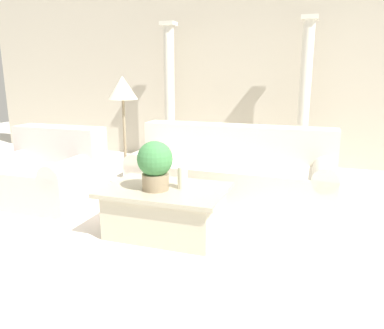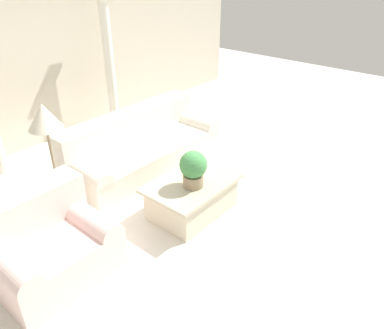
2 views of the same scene
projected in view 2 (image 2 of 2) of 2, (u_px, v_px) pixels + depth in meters
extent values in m
plane|color=silver|center=(170.00, 203.00, 5.00)|extent=(16.00, 16.00, 0.00)
cube|color=beige|center=(30.00, 49.00, 5.88)|extent=(10.00, 0.06, 3.20)
cube|color=beige|center=(145.00, 157.00, 5.65)|extent=(2.45, 0.97, 0.44)
cube|color=beige|center=(129.00, 125.00, 5.62)|extent=(2.45, 0.34, 0.42)
cylinder|color=beige|center=(83.00, 172.00, 4.83)|extent=(0.28, 0.97, 0.28)
cylinder|color=beige|center=(192.00, 122.00, 6.27)|extent=(0.28, 0.97, 0.28)
cube|color=beige|center=(53.00, 256.00, 3.81)|extent=(1.15, 0.97, 0.44)
cube|color=beige|center=(28.00, 209.00, 3.77)|extent=(1.15, 0.34, 0.42)
cylinder|color=beige|center=(6.00, 263.00, 3.41)|extent=(0.28, 0.97, 0.28)
cylinder|color=beige|center=(86.00, 219.00, 3.99)|extent=(0.28, 0.97, 0.28)
cube|color=beige|center=(192.00, 198.00, 4.73)|extent=(1.02, 0.69, 0.42)
cube|color=#B3A98F|center=(192.00, 183.00, 4.62)|extent=(1.15, 0.79, 0.04)
cylinder|color=#937F60|center=(193.00, 180.00, 4.48)|extent=(0.25, 0.25, 0.15)
sphere|color=#428447|center=(193.00, 165.00, 4.38)|extent=(0.33, 0.33, 0.33)
cylinder|color=silver|center=(198.00, 168.00, 4.68)|extent=(0.09, 0.09, 0.21)
cylinder|color=gray|center=(64.00, 212.00, 4.79)|extent=(0.23, 0.23, 0.03)
cylinder|color=gray|center=(55.00, 172.00, 4.50)|extent=(0.04, 0.04, 1.15)
cone|color=beige|center=(44.00, 116.00, 4.15)|extent=(0.39, 0.39, 0.30)
cylinder|color=silver|center=(110.00, 69.00, 6.60)|extent=(0.17, 0.17, 2.26)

